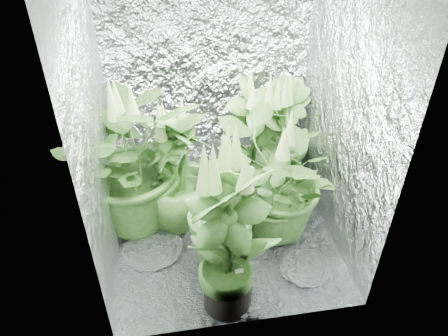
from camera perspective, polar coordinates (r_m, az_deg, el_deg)
name	(u,v)px	position (r m, az deg, el deg)	size (l,w,h in m)	color
ground	(224,232)	(3.40, 0.03, -8.33)	(1.60, 1.60, 0.00)	silver
walls	(224,119)	(2.79, 0.04, 6.36)	(1.62, 1.62, 2.00)	silver
plant_a	(134,159)	(3.20, -11.71, 1.11)	(1.18, 1.18, 1.23)	black
plant_b	(253,142)	(3.48, 3.84, 3.46)	(0.74, 0.74, 1.10)	black
plant_c	(282,137)	(3.66, 7.55, 4.10)	(0.62, 0.62, 0.99)	black
plant_d	(173,172)	(3.20, -6.62, -0.47)	(0.77, 0.77, 1.06)	black
plant_e	(279,185)	(3.09, 7.18, -2.24)	(1.03, 1.03, 1.02)	black
plant_f	(228,243)	(2.56, 0.54, -9.80)	(0.80, 0.80, 1.20)	black
plant_g	(225,217)	(2.79, 0.13, -6.37)	(0.73, 0.73, 1.10)	black
circulation_fan	(293,192)	(3.56, 9.07, -3.14)	(0.18, 0.31, 0.36)	black
plant_label	(239,275)	(2.73, 2.03, -13.77)	(0.05, 0.01, 0.09)	white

